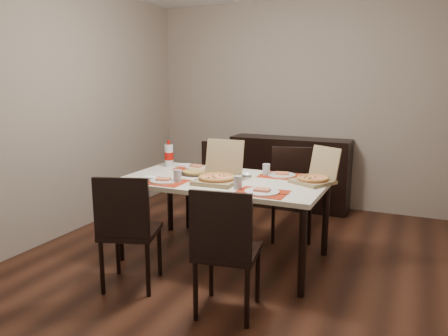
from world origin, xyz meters
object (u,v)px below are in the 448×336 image
Objects in this scene: chair_near_left at (127,227)px; chair_far_left at (213,180)px; soda_bottle at (169,155)px; dip_bowl at (246,175)px; pizza_box_center at (218,176)px; sideboard at (289,173)px; chair_near_right at (225,247)px; dining_table at (224,186)px; chair_far_right at (291,189)px.

chair_far_left is (-0.08, 1.70, 0.00)m from chair_near_left.
soda_bottle is (-0.24, -0.54, 0.35)m from chair_far_left.
dip_bowl is at bearing -6.95° from soda_bottle.
pizza_box_center is 1.49× the size of soda_bottle.
soda_bottle is at bearing 150.56° from pizza_box_center.
chair_far_left is 3.44× the size of soda_bottle.
dip_bowl is (0.57, 1.05, 0.25)m from chair_near_left.
dip_bowl is 0.41× the size of soda_bottle.
chair_far_left is (-0.60, -1.02, 0.06)m from sideboard.
chair_near_right is at bearing -4.11° from chair_near_left.
pizza_box_center reaches higher than sideboard.
chair_near_right is at bearing -75.68° from dip_bowl.
dining_table is at bearing -58.46° from chair_far_left.
chair_near_left is 8.49× the size of dip_bowl.
chair_near_left is 1.00× the size of chair_far_right.
dining_table is 1.04m from chair_near_right.
dining_table is 6.67× the size of soda_bottle.
sideboard is 1.61× the size of chair_far_right.
chair_far_right is at bearing -0.34° from chair_far_left.
chair_near_right is at bearing -89.22° from chair_far_right.
sideboard is at bearing 96.81° from chair_near_right.
sideboard is at bearing 79.16° from chair_near_left.
sideboard is 1.61× the size of chair_far_left.
pizza_box_center is at bearing -29.44° from soda_bottle.
sideboard is 2.80m from chair_near_right.
pizza_box_center is (0.51, -0.96, 0.30)m from chair_far_left.
chair_near_left is 1.88m from chair_far_right.
pizza_box_center reaches higher than chair_near_left.
chair_near_left and chair_near_right have the same top height.
dining_table is at bearing 92.95° from pizza_box_center.
chair_far_left is at bearing 117.92° from chair_near_right.
soda_bottle is at bearing 173.05° from dip_bowl.
pizza_box_center is 0.87m from soda_bottle.
pizza_box_center is 3.68× the size of dip_bowl.
chair_far_right is 1.31m from soda_bottle.
sideboard is at bearing 59.51° from chair_far_left.
dining_table is at bearing 114.51° from chair_near_right.
chair_far_left is 2.31× the size of pizza_box_center.
chair_near_right is at bearing -46.18° from soda_bottle.
pizza_box_center is (0.01, -0.14, 0.12)m from dining_table.
sideboard reaches higher than dip_bowl.
chair_near_right and chair_far_left have the same top height.
sideboard is 13.70× the size of dip_bowl.
pizza_box_center reaches higher than chair_far_right.
chair_far_right is (0.40, 0.82, -0.17)m from dining_table.
dining_table is 0.99m from chair_near_left.
chair_near_right is 1.75m from chair_far_right.
chair_near_right is (0.33, -2.78, 0.06)m from sideboard.
chair_far_right is (0.83, 1.69, 0.00)m from chair_near_left.
chair_near_left is at bearing -87.29° from chair_far_left.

